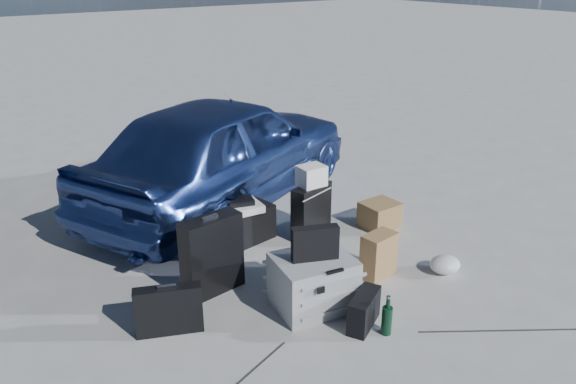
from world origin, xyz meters
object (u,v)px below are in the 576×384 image
(car, at_px, (224,149))
(briefcase, at_px, (169,310))
(cardboard_box, at_px, (380,215))
(suitcase_left, at_px, (212,255))
(pelican_case, at_px, (313,282))
(duffel_bag, at_px, (240,227))
(suitcase_right, at_px, (311,211))
(green_bottle, at_px, (387,316))

(car, xyz_separation_m, briefcase, (-1.65, -1.95, -0.45))
(car, height_order, cardboard_box, car)
(briefcase, bearing_deg, suitcase_left, 53.32)
(pelican_case, relative_size, duffel_bag, 0.85)
(suitcase_left, height_order, suitcase_right, suitcase_left)
(briefcase, distance_m, suitcase_left, 0.66)
(pelican_case, height_order, suitcase_left, suitcase_left)
(suitcase_left, bearing_deg, car, 50.46)
(car, relative_size, suitcase_left, 5.49)
(briefcase, bearing_deg, duffel_bag, 61.45)
(pelican_case, bearing_deg, suitcase_left, 139.28)
(car, bearing_deg, suitcase_left, 123.16)
(cardboard_box, xyz_separation_m, green_bottle, (-1.30, -1.37, 0.02))
(pelican_case, xyz_separation_m, suitcase_right, (0.79, 1.01, 0.06))
(cardboard_box, bearing_deg, pelican_case, -153.85)
(duffel_bag, bearing_deg, cardboard_box, -29.17)
(cardboard_box, bearing_deg, car, 121.46)
(suitcase_right, distance_m, duffel_bag, 0.75)
(suitcase_right, bearing_deg, car, 85.73)
(suitcase_left, bearing_deg, suitcase_right, 7.46)
(green_bottle, bearing_deg, suitcase_right, 70.64)
(suitcase_right, relative_size, duffel_bag, 0.78)
(car, xyz_separation_m, suitcase_left, (-1.09, -1.63, -0.30))
(briefcase, height_order, cardboard_box, briefcase)
(pelican_case, bearing_deg, car, 88.12)
(car, bearing_deg, duffel_bag, 133.58)
(suitcase_left, xyz_separation_m, green_bottle, (0.75, -1.32, -0.19))
(pelican_case, distance_m, suitcase_left, 0.89)
(pelican_case, height_order, green_bottle, pelican_case)
(briefcase, xyz_separation_m, green_bottle, (1.32, -1.00, -0.04))
(suitcase_right, xyz_separation_m, duffel_bag, (-0.67, 0.31, -0.10))
(suitcase_left, xyz_separation_m, suitcase_right, (1.33, 0.31, -0.06))
(suitcase_left, height_order, cardboard_box, suitcase_left)
(briefcase, xyz_separation_m, suitcase_right, (1.89, 0.63, 0.09))
(pelican_case, bearing_deg, duffel_bag, 96.50)
(car, height_order, suitcase_left, car)
(pelican_case, distance_m, green_bottle, 0.66)
(briefcase, bearing_deg, pelican_case, 4.93)
(suitcase_left, bearing_deg, pelican_case, -57.94)
(suitcase_right, height_order, green_bottle, suitcase_right)
(pelican_case, relative_size, briefcase, 1.21)
(pelican_case, bearing_deg, suitcase_right, 63.42)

